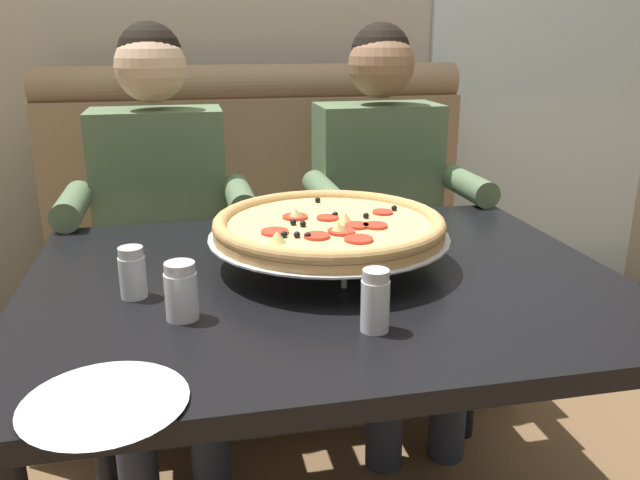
# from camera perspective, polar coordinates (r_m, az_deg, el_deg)

# --- Properties ---
(booth_bench) EXTENTS (1.58, 0.78, 1.13)m
(booth_bench) POSITION_cam_1_polar(r_m,az_deg,el_deg) (2.38, -4.60, -2.99)
(booth_bench) COLOR #937556
(booth_bench) RESTS_ON ground_plane
(dining_table) EXTENTS (1.25, 0.97, 0.75)m
(dining_table) POSITION_cam_1_polar(r_m,az_deg,el_deg) (1.41, 0.41, -6.45)
(dining_table) COLOR black
(dining_table) RESTS_ON ground_plane
(diner_left) EXTENTS (0.54, 0.64, 1.27)m
(diner_left) POSITION_cam_1_polar(r_m,az_deg,el_deg) (2.01, -13.85, 2.01)
(diner_left) COLOR #2D3342
(diner_left) RESTS_ON ground_plane
(diner_right) EXTENTS (0.54, 0.64, 1.27)m
(diner_right) POSITION_cam_1_polar(r_m,az_deg,el_deg) (2.11, 5.80, 3.16)
(diner_right) COLOR #2D3342
(diner_right) RESTS_ON ground_plane
(pizza) EXTENTS (0.53, 0.53, 0.12)m
(pizza) POSITION_cam_1_polar(r_m,az_deg,el_deg) (1.41, 0.78, 1.19)
(pizza) COLOR silver
(pizza) RESTS_ON dining_table
(shaker_pepper_flakes) EXTENTS (0.05, 0.05, 0.11)m
(shaker_pepper_flakes) POSITION_cam_1_polar(r_m,az_deg,el_deg) (1.12, 4.88, -5.74)
(shaker_pepper_flakes) COLOR white
(shaker_pepper_flakes) RESTS_ON dining_table
(shaker_parmesan) EXTENTS (0.05, 0.05, 0.10)m
(shaker_parmesan) POSITION_cam_1_polar(r_m,az_deg,el_deg) (1.30, -16.19, -3.07)
(shaker_parmesan) COLOR white
(shaker_parmesan) RESTS_ON dining_table
(shaker_oregano) EXTENTS (0.06, 0.06, 0.11)m
(shaker_oregano) POSITION_cam_1_polar(r_m,az_deg,el_deg) (1.19, -12.13, -4.78)
(shaker_oregano) COLOR white
(shaker_oregano) RESTS_ON dining_table
(plate_near_left) EXTENTS (0.23, 0.23, 0.02)m
(plate_near_left) POSITION_cam_1_polar(r_m,az_deg,el_deg) (0.97, -18.50, -13.14)
(plate_near_left) COLOR white
(plate_near_left) RESTS_ON dining_table
(patio_chair) EXTENTS (0.42, 0.43, 0.86)m
(patio_chair) POSITION_cam_1_polar(r_m,az_deg,el_deg) (3.97, 14.49, 6.85)
(patio_chair) COLOR black
(patio_chair) RESTS_ON ground_plane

